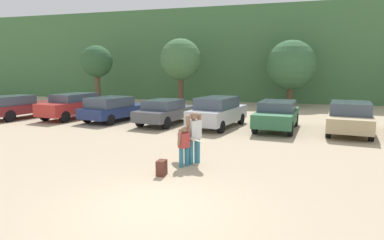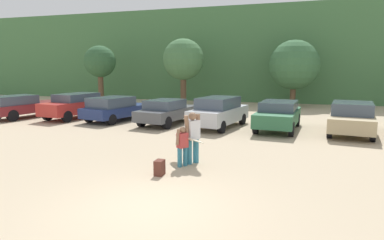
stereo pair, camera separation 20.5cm
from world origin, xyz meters
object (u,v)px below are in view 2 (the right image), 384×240
object	(u,v)px
parked_car_red	(76,105)
person_adult	(192,135)
parked_car_navy	(116,108)
parked_car_tan	(352,117)
parked_car_silver	(219,112)
parked_car_forest_green	(278,114)
parked_car_maroon	(23,106)
person_child	(182,144)
backpack_dropped	(160,168)
parked_car_dark_gray	(167,111)
surfboard_cream	(188,138)

from	to	relation	value
parked_car_red	person_adult	distance (m)	12.41
parked_car_navy	parked_car_tan	world-z (taller)	parked_car_tan
parked_car_silver	parked_car_forest_green	size ratio (longest dim) A/B	1.01
parked_car_maroon	person_adult	bearing A→B (deg)	-105.29
person_child	backpack_dropped	size ratio (longest dim) A/B	2.86
parked_car_dark_gray	person_child	size ratio (longest dim) A/B	3.55
parked_car_maroon	parked_car_navy	size ratio (longest dim) A/B	1.03
parked_car_forest_green	parked_car_tan	world-z (taller)	parked_car_tan
parked_car_navy	parked_car_silver	xyz separation A→B (m)	(6.34, -0.36, 0.08)
parked_car_navy	surfboard_cream	size ratio (longest dim) A/B	2.85
parked_car_navy	backpack_dropped	distance (m)	10.83
person_child	parked_car_maroon	bearing A→B (deg)	5.02
parked_car_red	person_adult	bearing A→B (deg)	-118.18
surfboard_cream	person_child	bearing A→B (deg)	120.92
parked_car_forest_green	person_adult	size ratio (longest dim) A/B	2.68
parked_car_dark_gray	parked_car_forest_green	world-z (taller)	parked_car_forest_green
parked_car_silver	backpack_dropped	xyz separation A→B (m)	(0.11, -8.32, -0.61)
parked_car_silver	person_child	xyz separation A→B (m)	(0.47, -7.28, -0.11)
parked_car_dark_gray	person_child	distance (m)	8.18
person_adult	backpack_dropped	size ratio (longest dim) A/B	3.76
parked_car_forest_green	backpack_dropped	size ratio (longest dim) A/B	10.07
person_adult	backpack_dropped	world-z (taller)	person_adult
parked_car_maroon	person_adult	size ratio (longest dim) A/B	2.84
parked_car_red	parked_car_maroon	bearing A→B (deg)	114.04
person_child	parked_car_dark_gray	bearing A→B (deg)	-31.90
parked_car_maroon	parked_car_dark_gray	world-z (taller)	parked_car_maroon
parked_car_navy	parked_car_silver	bearing A→B (deg)	-79.98
person_adult	parked_car_forest_green	bearing A→B (deg)	-75.31
parked_car_tan	person_adult	world-z (taller)	person_adult
parked_car_dark_gray	person_adult	size ratio (longest dim) A/B	2.70
parked_car_tan	backpack_dropped	world-z (taller)	parked_car_tan
parked_car_tan	parked_car_navy	bearing A→B (deg)	97.11
backpack_dropped	surfboard_cream	bearing A→B (deg)	73.52
parked_car_red	surfboard_cream	world-z (taller)	parked_car_red
person_adult	surfboard_cream	xyz separation A→B (m)	(-0.13, -0.03, -0.11)
parked_car_red	person_child	size ratio (longest dim) A/B	3.63
parked_car_navy	parked_car_tan	bearing A→B (deg)	-77.88
parked_car_maroon	surfboard_cream	world-z (taller)	parked_car_maroon
backpack_dropped	parked_car_navy	bearing A→B (deg)	126.64
parked_car_navy	surfboard_cream	world-z (taller)	parked_car_navy
parked_car_forest_green	person_adult	distance (m)	7.44
parked_car_navy	person_child	world-z (taller)	parked_car_navy
parked_car_dark_gray	person_adult	bearing A→B (deg)	-143.27
parked_car_navy	person_adult	xyz separation A→B (m)	(7.01, -7.21, 0.20)
parked_car_silver	person_adult	world-z (taller)	person_adult
parked_car_navy	parked_car_dark_gray	distance (m)	3.37
parked_car_dark_gray	surfboard_cream	distance (m)	7.85
parked_car_dark_gray	parked_car_navy	bearing A→B (deg)	95.47
parked_car_maroon	parked_car_tan	bearing A→B (deg)	-77.67
parked_car_silver	backpack_dropped	bearing A→B (deg)	-167.78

